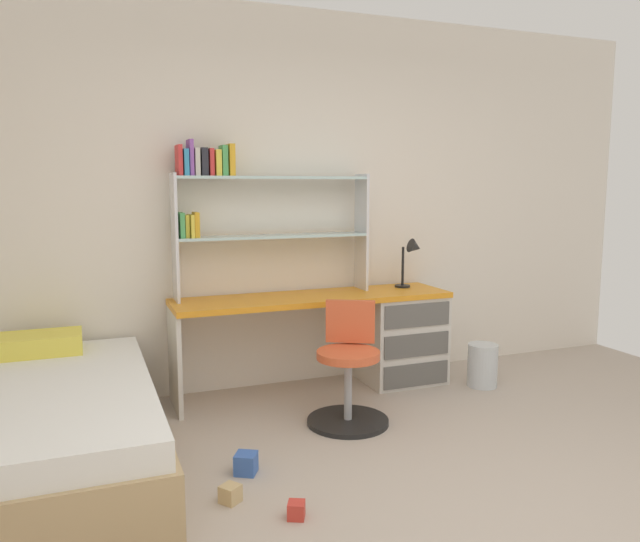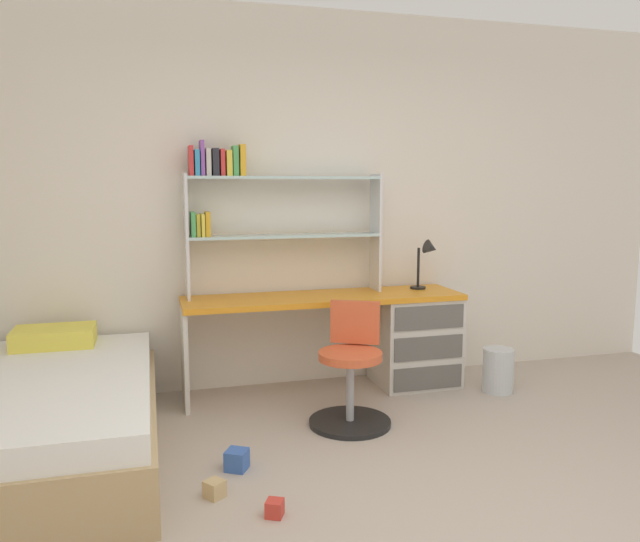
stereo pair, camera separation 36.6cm
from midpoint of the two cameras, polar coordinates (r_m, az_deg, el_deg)
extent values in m
cube|color=silver|center=(4.68, 1.81, 6.51)|extent=(5.96, 0.06, 2.78)
cube|color=orange|center=(4.46, 2.74, -2.54)|extent=(2.03, 0.52, 0.04)
cube|color=beige|center=(4.80, 10.92, -6.28)|extent=(0.59, 0.49, 0.68)
cube|color=beige|center=(4.34, -10.06, -7.81)|extent=(0.03, 0.46, 0.68)
cube|color=#5E5B57|center=(4.65, 12.23, -9.69)|extent=(0.53, 0.01, 0.17)
cube|color=#5E5B57|center=(4.59, 12.31, -7.00)|extent=(0.53, 0.01, 0.17)
cube|color=#5E5B57|center=(4.53, 12.40, -4.25)|extent=(0.53, 0.01, 0.17)
cube|color=silver|center=(4.33, -9.91, 3.14)|extent=(0.02, 0.22, 0.87)
cube|color=silver|center=(4.68, 7.41, 3.55)|extent=(0.02, 0.22, 0.87)
cube|color=silver|center=(4.46, -0.92, 3.26)|extent=(1.38, 0.22, 0.02)
cube|color=silver|center=(4.44, -0.93, 8.63)|extent=(1.38, 0.22, 0.02)
cube|color=#4CA559|center=(4.33, -9.33, 4.28)|extent=(0.03, 0.15, 0.17)
cube|color=yellow|center=(4.34, -8.86, 4.18)|extent=(0.03, 0.12, 0.15)
cube|color=yellow|center=(4.34, -8.47, 4.21)|extent=(0.02, 0.19, 0.16)
cube|color=gold|center=(4.34, -8.01, 4.33)|extent=(0.03, 0.13, 0.17)
cube|color=red|center=(4.33, -9.48, 10.02)|extent=(0.03, 0.17, 0.20)
cube|color=#338CBF|center=(4.33, -8.97, 9.84)|extent=(0.03, 0.19, 0.18)
cube|color=purple|center=(4.33, -8.47, 10.28)|extent=(0.03, 0.16, 0.24)
cube|color=beige|center=(4.34, -7.92, 9.93)|extent=(0.03, 0.13, 0.19)
cube|color=#26262D|center=(4.35, -7.27, 9.95)|extent=(0.04, 0.12, 0.19)
cube|color=red|center=(4.35, -6.65, 9.93)|extent=(0.03, 0.13, 0.18)
cube|color=yellow|center=(4.36, -6.07, 9.88)|extent=(0.04, 0.15, 0.18)
cube|color=#4CA559|center=(4.37, -5.47, 10.09)|extent=(0.04, 0.13, 0.21)
cube|color=gold|center=(4.38, -4.87, 10.16)|extent=(0.04, 0.17, 0.22)
cylinder|color=black|center=(4.83, 11.20, -1.53)|extent=(0.12, 0.12, 0.02)
cylinder|color=black|center=(4.80, 11.25, 0.33)|extent=(0.02, 0.02, 0.30)
cone|color=black|center=(4.78, 12.42, 2.07)|extent=(0.12, 0.11, 0.13)
cylinder|color=black|center=(4.03, 5.46, -13.80)|extent=(0.52, 0.52, 0.03)
cylinder|color=#A5A8AD|center=(3.96, 5.49, -11.15)|extent=(0.05, 0.05, 0.43)
cylinder|color=#D85933|center=(3.89, 5.54, -7.84)|extent=(0.40, 0.40, 0.05)
cube|color=#D85933|center=(4.02, 5.88, -4.75)|extent=(0.30, 0.18, 0.28)
cube|color=tan|center=(3.73, -21.94, -13.75)|extent=(1.24, 1.94, 0.33)
cube|color=white|center=(3.65, -22.14, -10.31)|extent=(1.18, 1.88, 0.14)
cube|color=#EAD84C|center=(4.30, -21.16, -5.72)|extent=(0.50, 0.32, 0.12)
cylinder|color=silver|center=(4.80, 18.30, -8.74)|extent=(0.22, 0.22, 0.32)
cube|color=red|center=(3.02, -0.52, -21.17)|extent=(0.10, 0.10, 0.08)
cube|color=#3860B7|center=(3.44, -4.57, -17.08)|extent=(0.15, 0.15, 0.11)
cube|color=tan|center=(3.19, -6.33, -19.47)|extent=(0.12, 0.12, 0.09)
camera|label=1|loc=(0.18, -87.14, 0.40)|focal=34.61mm
camera|label=2|loc=(0.18, 92.86, -0.40)|focal=34.61mm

